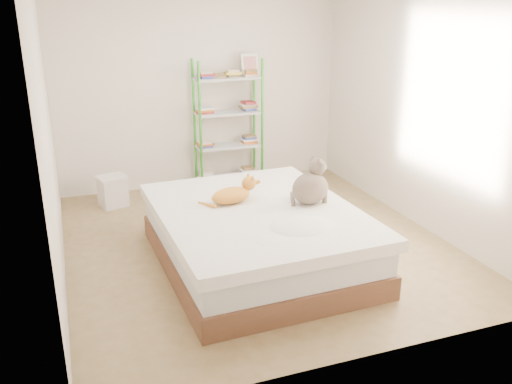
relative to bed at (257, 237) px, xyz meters
name	(u,v)px	position (x,y,z in m)	size (l,w,h in m)	color
room	(255,120)	(0.15, 0.47, 1.02)	(3.81, 4.21, 2.61)	tan
bed	(257,237)	(0.00, 0.00, 0.00)	(1.85, 2.27, 0.57)	brown
orange_cat	(231,193)	(-0.18, 0.23, 0.38)	(0.48, 0.26, 0.19)	orange
grey_cat	(310,182)	(0.52, -0.04, 0.50)	(0.32, 0.39, 0.44)	#6F5C4B
shelf_unit	(229,121)	(0.46, 2.35, 0.60)	(0.88, 0.36, 1.74)	green
cardboard_box	(286,190)	(0.90, 1.42, -0.11)	(0.60, 0.64, 0.39)	tan
white_bin	(113,191)	(-1.13, 2.06, -0.09)	(0.40, 0.37, 0.38)	white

